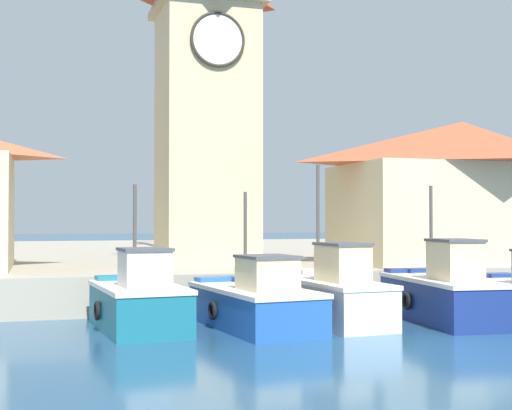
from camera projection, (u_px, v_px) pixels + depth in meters
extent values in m
plane|color=navy|center=(421.00, 351.00, 16.13)|extent=(300.00, 300.00, 0.00)
cube|color=#A89E89|center=(185.00, 260.00, 42.53)|extent=(120.00, 40.00, 1.25)
cube|color=#196B7F|center=(139.00, 310.00, 19.09)|extent=(2.33, 4.29, 1.12)
cube|color=#196B7F|center=(125.00, 279.00, 20.79)|extent=(1.72, 0.74, 0.24)
cube|color=silver|center=(139.00, 287.00, 19.10)|extent=(2.39, 4.35, 0.12)
cube|color=beige|center=(145.00, 269.00, 18.44)|extent=(1.29, 1.34, 0.94)
cube|color=#4C4C51|center=(145.00, 249.00, 18.45)|extent=(1.37, 1.42, 0.08)
cylinder|color=#4C4742|center=(135.00, 234.00, 19.61)|extent=(0.10, 0.10, 2.73)
torus|color=black|center=(97.00, 311.00, 18.88)|extent=(0.17, 0.53, 0.52)
cube|color=#2356A8|center=(254.00, 310.00, 19.54)|extent=(2.66, 5.17, 1.01)
cube|color=#2356A8|center=(225.00, 281.00, 21.59)|extent=(1.83, 0.81, 0.24)
cube|color=silver|center=(254.00, 289.00, 19.55)|extent=(2.73, 5.24, 0.12)
cube|color=beige|center=(267.00, 274.00, 18.76)|extent=(1.42, 1.63, 0.84)
cube|color=#4C4C51|center=(267.00, 257.00, 18.77)|extent=(1.51, 1.71, 0.08)
cylinder|color=#4C4742|center=(245.00, 239.00, 20.15)|extent=(0.10, 0.10, 2.65)
torus|color=black|center=(213.00, 311.00, 19.31)|extent=(0.18, 0.53, 0.52)
cube|color=silver|center=(328.00, 303.00, 20.68)|extent=(2.07, 5.29, 1.13)
cube|color=silver|center=(295.00, 273.00, 22.88)|extent=(1.48, 0.70, 0.24)
cube|color=silver|center=(328.00, 281.00, 20.69)|extent=(2.13, 5.36, 0.12)
cube|color=beige|center=(342.00, 264.00, 19.86)|extent=(1.13, 1.62, 1.01)
cube|color=#4C4C51|center=(342.00, 244.00, 19.87)|extent=(1.21, 1.71, 0.08)
cylinder|color=#4C4742|center=(318.00, 221.00, 21.34)|extent=(0.10, 0.10, 3.39)
torus|color=black|center=(295.00, 303.00, 20.59)|extent=(0.16, 0.53, 0.52)
cube|color=navy|center=(441.00, 301.00, 20.83)|extent=(2.20, 5.16, 1.16)
cube|color=navy|center=(409.00, 272.00, 23.06)|extent=(1.54, 0.73, 0.24)
cube|color=silver|center=(441.00, 280.00, 20.85)|extent=(2.27, 5.23, 0.12)
cube|color=beige|center=(455.00, 261.00, 20.00)|extent=(1.19, 1.60, 1.08)
cube|color=#4C4C51|center=(455.00, 240.00, 20.01)|extent=(1.27, 1.68, 0.08)
cylinder|color=#4C4742|center=(431.00, 231.00, 21.49)|extent=(0.10, 0.10, 2.73)
torus|color=black|center=(407.00, 301.00, 20.88)|extent=(0.17, 0.53, 0.52)
cube|color=navy|center=(490.00, 277.00, 23.73)|extent=(1.61, 0.80, 0.24)
torus|color=black|center=(492.00, 302.00, 21.62)|extent=(0.19, 0.53, 0.52)
cube|color=beige|center=(206.00, 137.00, 28.17)|extent=(3.58, 3.58, 10.02)
cube|color=tan|center=(207.00, 8.00, 28.28)|extent=(4.08, 4.08, 0.30)
cylinder|color=white|center=(218.00, 40.00, 26.47)|extent=(1.97, 0.12, 1.97)
torus|color=#332D23|center=(218.00, 39.00, 26.43)|extent=(2.09, 0.12, 2.09)
cube|color=beige|center=(463.00, 214.00, 28.83)|extent=(9.87, 5.30, 3.91)
pyramid|color=#B25133|center=(463.00, 144.00, 28.90)|extent=(10.27, 5.70, 1.81)
cube|color=#353539|center=(184.00, 241.00, 38.55)|extent=(2.00, 2.00, 1.20)
cylinder|color=#4C4C51|center=(184.00, 55.00, 38.78)|extent=(0.56, 0.56, 19.03)
cube|color=maroon|center=(235.00, 242.00, 35.87)|extent=(2.00, 2.00, 1.20)
cylinder|color=red|center=(235.00, 40.00, 36.09)|extent=(0.56, 0.56, 19.29)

